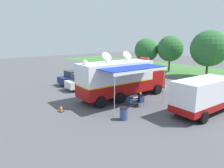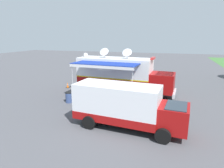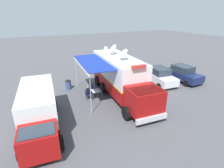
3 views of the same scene
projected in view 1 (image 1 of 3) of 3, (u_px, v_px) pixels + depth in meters
name	position (u px, v px, depth m)	size (l,w,h in m)	color
ground_plane	(116.00, 99.00, 18.91)	(100.00, 100.00, 0.00)	#515156
grass_verge	(214.00, 74.00, 32.37)	(80.00, 14.00, 0.01)	#427538
lot_stripe	(114.00, 91.00, 21.71)	(0.12, 4.80, 0.01)	silver
command_truck	(122.00, 78.00, 18.88)	(5.23, 9.63, 4.53)	#9E0F0F
folding_table	(135.00, 97.00, 17.20)	(0.85, 0.85, 0.73)	silver
water_bottle	(136.00, 96.00, 17.01)	(0.07, 0.07, 0.22)	#4C99D8
folding_chair_at_table	(141.00, 101.00, 16.57)	(0.51, 0.51, 0.87)	navy
folding_chair_beside_table	(130.00, 101.00, 16.56)	(0.51, 0.51, 0.87)	navy
seated_responder	(140.00, 99.00, 16.68)	(0.68, 0.58, 1.25)	black
trash_bin	(124.00, 114.00, 13.97)	(0.57, 0.57, 0.91)	#384C7F
traffic_cone	(61.00, 108.00, 15.52)	(0.36, 0.36, 0.58)	black
support_truck	(206.00, 95.00, 15.09)	(2.78, 6.95, 2.70)	white
car_behind_truck	(76.00, 77.00, 24.85)	(2.13, 4.26, 1.76)	navy
car_far_corner	(85.00, 81.00, 22.42)	(2.32, 4.35, 1.76)	silver
tree_far_left	(146.00, 50.00, 35.57)	(4.17, 4.17, 5.66)	brown
tree_left_of_centre	(170.00, 49.00, 33.73)	(4.34, 4.34, 6.10)	brown
tree_right_of_centre	(209.00, 48.00, 28.43)	(5.18, 5.18, 6.81)	brown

